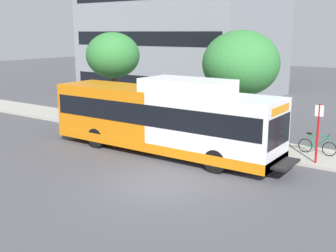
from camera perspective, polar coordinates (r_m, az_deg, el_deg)
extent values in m
plane|color=#4C4C51|center=(21.57, -18.60, -3.37)|extent=(120.00, 120.00, 0.00)
cube|color=#A8A399|center=(24.89, -2.78, -0.47)|extent=(3.00, 56.00, 0.14)
cube|color=white|center=(18.46, 6.36, -0.01)|extent=(2.54, 5.80, 2.73)
cube|color=orange|center=(21.79, -7.12, 1.91)|extent=(2.54, 5.80, 2.73)
cube|color=orange|center=(20.24, -0.92, -2.14)|extent=(2.57, 11.60, 0.44)
cube|color=black|center=(19.91, -0.94, 2.06)|extent=(2.58, 11.25, 0.96)
cube|color=black|center=(17.28, 14.71, -0.66)|extent=(2.34, 0.10, 1.24)
cube|color=orange|center=(17.10, 14.90, 2.17)|extent=(1.91, 0.08, 0.32)
cube|color=white|center=(18.91, 2.62, 5.48)|extent=(2.16, 4.06, 0.60)
cube|color=black|center=(17.49, 15.67, -4.98)|extent=(1.78, 0.60, 0.10)
cylinder|color=black|center=(17.49, 6.48, -4.75)|extent=(0.30, 1.00, 1.00)
cylinder|color=black|center=(19.42, 9.69, -3.08)|extent=(0.30, 1.00, 1.00)
cylinder|color=black|center=(21.43, -9.63, -1.60)|extent=(0.30, 1.00, 1.00)
cylinder|color=black|center=(23.04, -5.69, -0.48)|extent=(0.30, 1.00, 1.00)
cylinder|color=red|center=(19.11, 19.61, -1.00)|extent=(0.10, 0.10, 2.60)
cube|color=white|center=(18.90, 19.82, 1.94)|extent=(0.04, 0.36, 0.48)
torus|color=black|center=(20.60, 21.00, -2.94)|extent=(0.04, 0.66, 0.66)
torus|color=black|center=(20.88, 18.09, -2.52)|extent=(0.04, 0.66, 0.66)
cylinder|color=#19723F|center=(20.62, 20.12, -2.08)|extent=(0.05, 0.64, 0.64)
cylinder|color=#19723F|center=(20.73, 18.93, -1.91)|extent=(0.05, 0.34, 0.62)
cylinder|color=#19723F|center=(20.58, 19.78, -1.22)|extent=(0.05, 0.90, 0.05)
cylinder|color=#19723F|center=(20.82, 18.67, -2.65)|extent=(0.05, 0.45, 0.08)
cylinder|color=#19723F|center=(20.53, 21.01, -2.03)|extent=(0.05, 0.10, 0.67)
cylinder|color=black|center=(20.45, 21.01, -1.11)|extent=(0.52, 0.03, 0.03)
cube|color=black|center=(20.69, 18.60, -0.95)|extent=(0.12, 0.24, 0.06)
cylinder|color=#4C3823|center=(22.66, 9.58, 1.44)|extent=(0.28, 0.28, 2.47)
ellipsoid|color=#337A38|center=(22.30, 9.83, 8.35)|extent=(4.00, 4.00, 3.40)
cylinder|color=#4C3823|center=(27.25, -7.31, 3.81)|extent=(0.28, 0.28, 2.87)
ellipsoid|color=#337A38|center=(26.98, -7.47, 9.47)|extent=(3.36, 3.36, 2.86)
cube|color=black|center=(38.96, 2.27, 6.75)|extent=(12.51, 14.14, 1.10)
cube|color=black|center=(38.77, 2.32, 11.85)|extent=(12.51, 14.14, 1.10)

